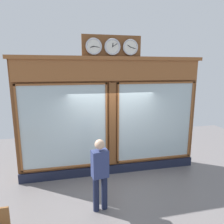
{
  "coord_description": "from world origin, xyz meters",
  "views": [
    {
      "loc": [
        1.28,
        5.77,
        3.17
      ],
      "look_at": [
        0.0,
        0.0,
        1.94
      ],
      "focal_mm": 33.2,
      "sensor_mm": 36.0,
      "label": 1
    }
  ],
  "objects": [
    {
      "name": "shop_facade",
      "position": [
        0.0,
        -0.13,
        1.79
      ],
      "size": [
        5.51,
        0.42,
        4.08
      ],
      "color": "brown",
      "rests_on": "ground_plane"
    },
    {
      "name": "pedestrian",
      "position": [
        0.63,
        1.59,
        0.93
      ],
      "size": [
        0.39,
        0.28,
        1.69
      ],
      "color": "#191E38",
      "rests_on": "ground_plane"
    }
  ]
}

